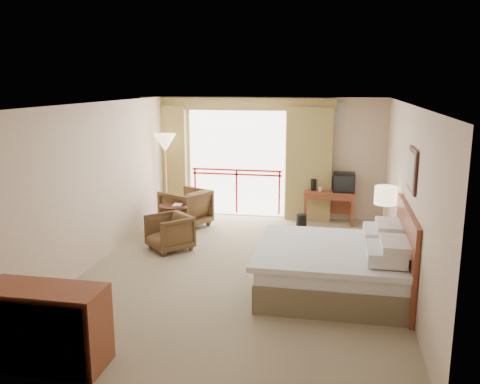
% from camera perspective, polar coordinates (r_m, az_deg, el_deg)
% --- Properties ---
extents(floor, '(7.00, 7.00, 0.00)m').
position_cam_1_polar(floor, '(8.46, 0.30, -8.70)').
color(floor, gray).
rests_on(floor, ground).
extents(ceiling, '(7.00, 7.00, 0.00)m').
position_cam_1_polar(ceiling, '(7.90, 0.32, 9.90)').
color(ceiling, white).
rests_on(ceiling, wall_back).
extents(wall_back, '(5.00, 0.00, 5.00)m').
position_cam_1_polar(wall_back, '(11.48, 3.58, 3.86)').
color(wall_back, beige).
rests_on(wall_back, ground).
extents(wall_front, '(5.00, 0.00, 5.00)m').
position_cam_1_polar(wall_front, '(4.81, -7.57, -8.28)').
color(wall_front, beige).
rests_on(wall_front, ground).
extents(wall_left, '(0.00, 7.00, 7.00)m').
position_cam_1_polar(wall_left, '(8.88, -15.75, 0.92)').
color(wall_left, beige).
rests_on(wall_left, ground).
extents(wall_right, '(0.00, 7.00, 7.00)m').
position_cam_1_polar(wall_right, '(8.01, 18.18, -0.45)').
color(wall_right, beige).
rests_on(wall_right, ground).
extents(balcony_door, '(2.40, 0.00, 2.40)m').
position_cam_1_polar(balcony_door, '(11.61, -0.37, 3.23)').
color(balcony_door, white).
rests_on(balcony_door, wall_back).
extents(balcony_railing, '(2.09, 0.03, 1.02)m').
position_cam_1_polar(balcony_railing, '(11.66, -0.39, 1.33)').
color(balcony_railing, '#B2190F').
rests_on(balcony_railing, wall_back).
extents(curtain_left, '(1.00, 0.26, 2.50)m').
position_cam_1_polar(curtain_left, '(11.92, -8.31, 3.57)').
color(curtain_left, olive).
rests_on(curtain_left, wall_back).
extents(curtain_right, '(1.00, 0.26, 2.50)m').
position_cam_1_polar(curtain_right, '(11.27, 7.76, 3.09)').
color(curtain_right, olive).
rests_on(curtain_right, wall_back).
extents(valance, '(4.40, 0.22, 0.28)m').
position_cam_1_polar(valance, '(11.38, -0.48, 9.88)').
color(valance, olive).
rests_on(valance, wall_back).
extents(hvac_vent, '(0.50, 0.04, 0.50)m').
position_cam_1_polar(hvac_vent, '(11.25, 10.28, 8.64)').
color(hvac_vent, silver).
rests_on(hvac_vent, wall_back).
extents(bed, '(2.13, 2.06, 0.97)m').
position_cam_1_polar(bed, '(7.64, 10.66, -8.27)').
color(bed, brown).
rests_on(bed, floor).
extents(headboard, '(0.06, 2.10, 1.30)m').
position_cam_1_polar(headboard, '(7.61, 18.05, -6.57)').
color(headboard, maroon).
rests_on(headboard, wall_right).
extents(framed_art, '(0.04, 0.72, 0.60)m').
position_cam_1_polar(framed_art, '(7.33, 18.76, 2.36)').
color(framed_art, black).
rests_on(framed_art, wall_right).
extents(nightstand, '(0.47, 0.55, 0.65)m').
position_cam_1_polar(nightstand, '(8.97, 15.74, -5.72)').
color(nightstand, maroon).
rests_on(nightstand, floor).
extents(table_lamp, '(0.37, 0.37, 0.65)m').
position_cam_1_polar(table_lamp, '(8.81, 16.03, -0.45)').
color(table_lamp, tan).
rests_on(table_lamp, nightstand).
extents(phone, '(0.24, 0.21, 0.09)m').
position_cam_1_polar(phone, '(8.72, 15.63, -3.71)').
color(phone, black).
rests_on(phone, nightstand).
extents(desk, '(1.08, 0.52, 0.71)m').
position_cam_1_polar(desk, '(11.26, 10.00, -0.61)').
color(desk, maroon).
rests_on(desk, floor).
extents(tv, '(0.46, 0.36, 0.42)m').
position_cam_1_polar(tv, '(11.13, 11.60, 1.07)').
color(tv, black).
rests_on(tv, desk).
extents(coffee_maker, '(0.15, 0.15, 0.26)m').
position_cam_1_polar(coffee_maker, '(11.16, 8.25, 0.81)').
color(coffee_maker, black).
rests_on(coffee_maker, desk).
extents(cup, '(0.08, 0.08, 0.09)m').
position_cam_1_polar(cup, '(11.12, 8.99, 0.32)').
color(cup, white).
rests_on(cup, desk).
extents(wastebasket, '(0.25, 0.25, 0.28)m').
position_cam_1_polar(wastebasket, '(10.84, 6.89, -3.26)').
color(wastebasket, black).
rests_on(wastebasket, floor).
extents(armchair_far, '(1.17, 1.16, 0.80)m').
position_cam_1_polar(armchair_far, '(10.96, -6.07, -3.82)').
color(armchair_far, '#45301C').
rests_on(armchair_far, floor).
extents(armchair_near, '(1.00, 1.01, 0.66)m').
position_cam_1_polar(armchair_near, '(9.51, -7.86, -6.42)').
color(armchair_near, '#45301C').
rests_on(armchair_near, floor).
extents(side_table, '(0.56, 0.56, 0.61)m').
position_cam_1_polar(side_table, '(10.26, -7.50, -2.56)').
color(side_table, black).
rests_on(side_table, floor).
extents(book, '(0.20, 0.26, 0.02)m').
position_cam_1_polar(book, '(10.22, -7.53, -1.49)').
color(book, white).
rests_on(book, side_table).
extents(floor_lamp, '(0.49, 0.49, 1.91)m').
position_cam_1_polar(floor_lamp, '(11.33, -8.42, 5.13)').
color(floor_lamp, tan).
rests_on(floor_lamp, floor).
extents(dresser, '(1.33, 0.57, 0.89)m').
position_cam_1_polar(dresser, '(6.05, -21.10, -13.90)').
color(dresser, maroon).
rests_on(dresser, floor).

